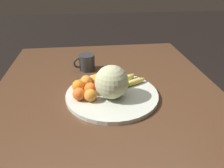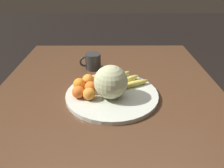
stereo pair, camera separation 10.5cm
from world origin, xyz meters
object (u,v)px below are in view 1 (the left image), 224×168
object	(u,v)px
fruit_bowl	(112,94)
banana_bunch	(125,79)
produce_tag	(104,92)
orange_front_right	(90,88)
orange_top_small	(79,94)
orange_front_left	(78,86)
orange_back_right	(108,81)
ceramic_mug	(87,62)
orange_back_left	(97,79)
orange_side_extra	(86,82)
melon	(112,82)
kitchen_table	(108,103)
orange_mid_center	(90,95)

from	to	relation	value
fruit_bowl	banana_bunch	bearing A→B (deg)	141.38
produce_tag	banana_bunch	bearing A→B (deg)	112.55
orange_front_right	orange_top_small	bearing A→B (deg)	-48.14
banana_bunch	orange_top_small	bearing A→B (deg)	172.12
orange_front_left	orange_back_right	size ratio (longest dim) A/B	1.07
banana_bunch	orange_top_small	xyz separation A→B (m)	(0.14, -0.24, 0.01)
ceramic_mug	orange_top_small	bearing A→B (deg)	-6.26
orange_back_left	orange_side_extra	distance (m)	0.06
melon	banana_bunch	size ratio (longest dim) A/B	0.76
melon	orange_top_small	world-z (taller)	melon
orange_side_extra	orange_top_small	bearing A→B (deg)	-17.69
kitchen_table	produce_tag	distance (m)	0.13
fruit_bowl	orange_mid_center	world-z (taller)	orange_mid_center
orange_back_left	orange_top_small	size ratio (longest dim) A/B	1.03
orange_back_right	produce_tag	distance (m)	0.08
orange_back_right	orange_side_extra	size ratio (longest dim) A/B	0.91
orange_mid_center	orange_front_right	bearing A→B (deg)	179.28
melon	orange_mid_center	size ratio (longest dim) A/B	2.69
kitchen_table	orange_back_left	world-z (taller)	orange_back_left
melon	orange_front_left	size ratio (longest dim) A/B	2.58
orange_back_left	produce_tag	bearing A→B (deg)	18.51
orange_side_extra	orange_front_right	bearing A→B (deg)	14.50
kitchen_table	orange_top_small	size ratio (longest dim) A/B	23.24
melon	orange_front_left	distance (m)	0.18
fruit_bowl	ceramic_mug	xyz separation A→B (m)	(-0.33, -0.12, 0.04)
orange_mid_center	orange_back_left	world-z (taller)	orange_back_left
kitchen_table	orange_side_extra	size ratio (longest dim) A/B	22.06
orange_side_extra	orange_back_right	bearing A→B (deg)	92.51
kitchen_table	orange_top_small	world-z (taller)	orange_top_small
kitchen_table	orange_front_left	xyz separation A→B (m)	(0.04, -0.15, 0.14)
kitchen_table	melon	world-z (taller)	melon
orange_front_right	orange_mid_center	bearing A→B (deg)	-0.72
orange_mid_center	orange_back_left	size ratio (longest dim) A/B	0.96
banana_bunch	orange_front_right	world-z (taller)	orange_front_right
produce_tag	ceramic_mug	xyz separation A→B (m)	(-0.31, -0.08, 0.03)
kitchen_table	ceramic_mug	distance (m)	0.30
kitchen_table	banana_bunch	bearing A→B (deg)	105.24
produce_tag	melon	bearing A→B (deg)	23.05
banana_bunch	orange_mid_center	distance (m)	0.25
fruit_bowl	orange_top_small	size ratio (longest dim) A/B	7.60
kitchen_table	orange_front_left	size ratio (longest dim) A/B	22.63
orange_mid_center	orange_side_extra	size ratio (longest dim) A/B	0.94
orange_side_extra	produce_tag	distance (m)	0.11
orange_front_right	orange_mid_center	world-z (taller)	same
ceramic_mug	banana_bunch	bearing A→B (deg)	41.68
melon	orange_front_left	world-z (taller)	melon
orange_back_left	ceramic_mug	bearing A→B (deg)	-167.80
kitchen_table	orange_side_extra	world-z (taller)	orange_side_extra
orange_back_left	produce_tag	distance (m)	0.09
orange_front_right	ceramic_mug	xyz separation A→B (m)	(-0.32, -0.01, 0.00)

